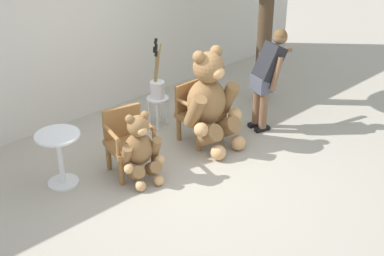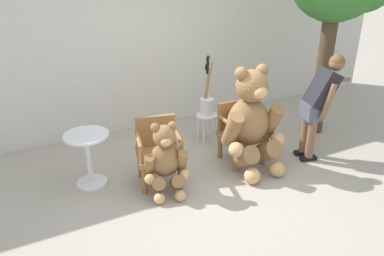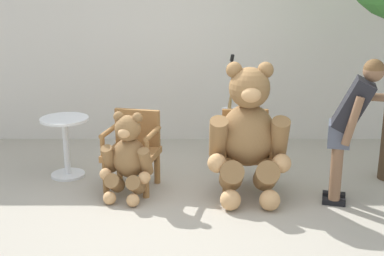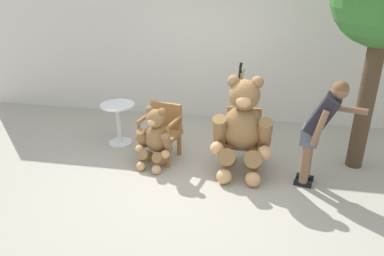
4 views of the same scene
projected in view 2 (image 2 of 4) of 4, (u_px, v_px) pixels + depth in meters
ground_plane at (220, 188)px, 4.84m from camera, size 60.00×60.00×0.00m
back_wall at (148, 45)px, 6.20m from camera, size 10.00×0.16×2.80m
wooden_chair_left at (158, 149)px, 4.83m from camera, size 0.66×0.63×0.86m
wooden_chair_right at (240, 130)px, 5.35m from camera, size 0.57×0.53×0.86m
teddy_bear_large at (251, 121)px, 5.04m from camera, size 0.88×0.82×1.46m
teddy_bear_small at (165, 160)px, 4.59m from camera, size 0.58×0.59×0.94m
person_visitor at (320, 99)px, 5.23m from camera, size 0.83×0.48×1.54m
white_stool at (207, 120)px, 5.95m from camera, size 0.34×0.34×0.46m
brush_bucket at (207, 103)px, 5.83m from camera, size 0.22×0.22×0.94m
round_side_table at (88, 154)px, 4.75m from camera, size 0.56×0.56×0.72m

